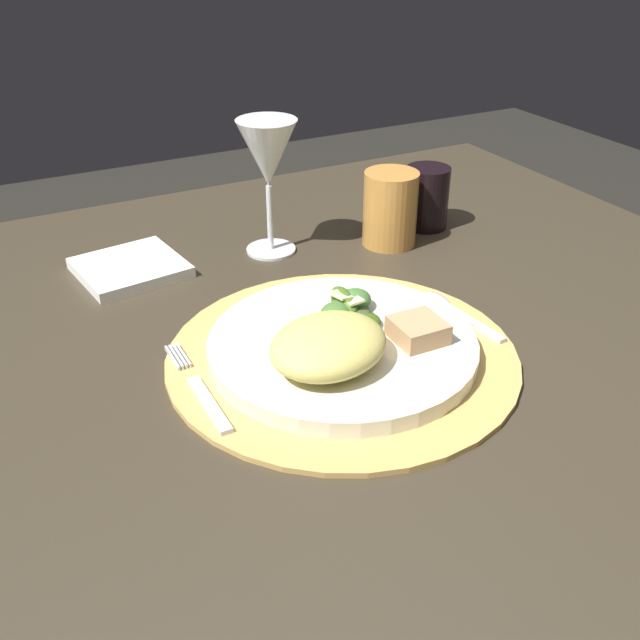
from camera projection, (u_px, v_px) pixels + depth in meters
dining_table at (293, 467)px, 0.84m from camera, size 1.27×1.05×0.76m
placemat at (342, 356)px, 0.76m from camera, size 0.37×0.37×0.01m
dinner_plate at (342, 346)px, 0.75m from camera, size 0.28×0.28×0.02m
pasta_serving at (328, 345)px, 0.70m from camera, size 0.15×0.14×0.04m
salad_greens at (349, 308)px, 0.78m from camera, size 0.08×0.09×0.03m
bread_piece at (418, 330)px, 0.74m from camera, size 0.05×0.05×0.02m
fork at (200, 390)px, 0.70m from camera, size 0.01×0.16×0.00m
spoon at (447, 307)px, 0.84m from camera, size 0.03×0.13×0.01m
napkin at (130, 268)px, 0.93m from camera, size 0.14×0.13×0.01m
wine_glass at (268, 158)px, 0.92m from camera, size 0.08×0.08×0.18m
amber_tumbler at (390, 209)px, 0.99m from camera, size 0.07×0.07×0.10m
dark_tumbler at (427, 197)px, 1.04m from camera, size 0.06×0.06×0.09m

